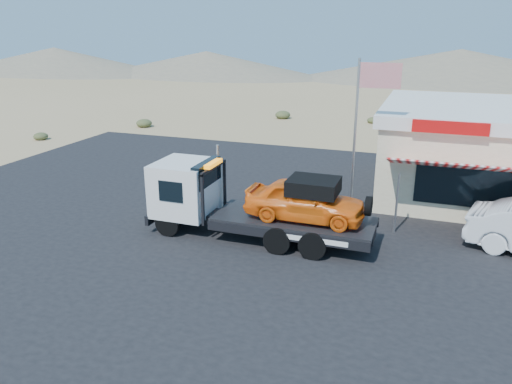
% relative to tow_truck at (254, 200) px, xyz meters
% --- Properties ---
extents(ground, '(120.00, 120.00, 0.00)m').
position_rel_tow_truck_xyz_m(ground, '(-1.87, -1.20, -1.40)').
color(ground, '#A18A5B').
rests_on(ground, ground).
extents(asphalt_lot, '(32.00, 24.00, 0.02)m').
position_rel_tow_truck_xyz_m(asphalt_lot, '(0.13, 1.80, -1.39)').
color(asphalt_lot, black).
rests_on(asphalt_lot, ground).
extents(tow_truck, '(7.79, 2.31, 2.60)m').
position_rel_tow_truck_xyz_m(tow_truck, '(0.00, 0.00, 0.00)').
color(tow_truck, black).
rests_on(tow_truck, asphalt_lot).
extents(jerky_store, '(10.40, 9.97, 3.90)m').
position_rel_tow_truck_xyz_m(jerky_store, '(8.63, 7.77, 0.59)').
color(jerky_store, beige).
rests_on(jerky_store, asphalt_lot).
extents(flagpole, '(1.55, 0.10, 6.00)m').
position_rel_tow_truck_xyz_m(flagpole, '(3.06, 3.30, 2.36)').
color(flagpole, '#99999E').
rests_on(flagpole, asphalt_lot).
extents(desert_scrub, '(25.86, 34.57, 0.68)m').
position_rel_tow_truck_xyz_m(desert_scrub, '(-14.52, 8.77, -1.11)').
color(desert_scrub, '#444927').
rests_on(desert_scrub, ground).
extents(distant_hills, '(126.00, 48.00, 4.20)m').
position_rel_tow_truck_xyz_m(distant_hills, '(-11.64, 53.94, 0.48)').
color(distant_hills, '#726B59').
rests_on(distant_hills, ground).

